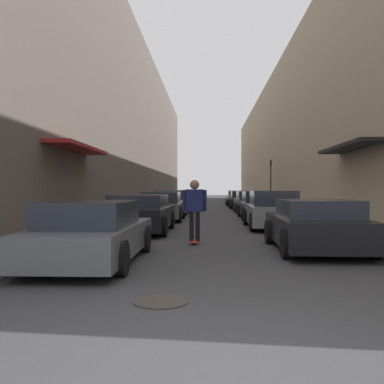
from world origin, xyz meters
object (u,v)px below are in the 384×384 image
object	(u,v)px
parked_car_left_0	(92,233)
parked_car_right_1	(272,210)
parked_car_right_0	(316,226)
parked_car_right_4	(242,200)
parked_car_left_2	(162,207)
parked_car_left_4	(177,200)
parked_car_left_3	(171,203)
parked_car_right_2	(261,206)
manhole_cover	(161,302)
parked_car_left_1	(140,214)
traffic_light	(271,178)
skateboarder	(195,204)
parked_car_right_3	(250,202)
parked_car_right_5	(237,198)

from	to	relation	value
parked_car_left_0	parked_car_right_1	world-z (taller)	parked_car_right_1
parked_car_left_0	parked_car_right_0	bearing A→B (deg)	20.57
parked_car_right_4	parked_car_left_2	bearing A→B (deg)	-110.16
parked_car_left_0	parked_car_left_2	distance (m)	11.28
parked_car_left_2	parked_car_right_4	distance (m)	13.61
parked_car_left_4	parked_car_right_1	size ratio (longest dim) A/B	1.04
parked_car_left_2	parked_car_right_1	bearing A→B (deg)	-40.42
parked_car_left_0	parked_car_left_3	xyz separation A→B (m)	(0.10, 16.19, 0.07)
parked_car_right_2	manhole_cover	distance (m)	15.60
parked_car_right_0	parked_car_right_2	xyz separation A→B (m)	(0.02, 10.63, 0.05)
parked_car_left_3	manhole_cover	world-z (taller)	parked_car_left_3
parked_car_left_1	traffic_light	world-z (taller)	traffic_light
parked_car_left_0	parked_car_right_4	xyz separation A→B (m)	(4.83, 24.05, 0.05)
skateboarder	manhole_cover	xyz separation A→B (m)	(-0.24, -5.85, -1.02)
parked_car_left_1	parked_car_right_0	xyz separation A→B (m)	(4.77, -4.09, -0.03)
parked_car_left_0	parked_car_right_0	size ratio (longest dim) A/B	1.08
parked_car_right_2	parked_car_right_0	bearing A→B (deg)	-90.08
parked_car_right_1	parked_car_left_0	bearing A→B (deg)	-121.64
parked_car_left_3	skateboarder	distance (m)	13.32
manhole_cover	parked_car_left_3	bearing A→B (deg)	94.69
parked_car_left_4	parked_car_right_1	distance (m)	15.24
parked_car_left_0	parked_car_left_1	size ratio (longest dim) A/B	0.99
parked_car_right_3	traffic_light	distance (m)	7.11
parked_car_left_3	manhole_cover	xyz separation A→B (m)	(1.56, -19.04, -0.64)
parked_car_right_5	parked_car_right_0	bearing A→B (deg)	-90.08
parked_car_right_0	parked_car_right_3	bearing A→B (deg)	89.86
parked_car_left_3	parked_car_left_0	bearing A→B (deg)	-90.35
skateboarder	parked_car_right_0	bearing A→B (deg)	-22.91
parked_car_right_0	skateboarder	world-z (taller)	skateboarder
parked_car_left_2	parked_car_right_2	xyz separation A→B (m)	(4.64, 1.15, -0.00)
parked_car_left_1	manhole_cover	size ratio (longest dim) A/B	6.33
parked_car_right_3	parked_car_right_5	size ratio (longest dim) A/B	1.04
parked_car_left_4	parked_car_right_3	world-z (taller)	parked_car_left_4
parked_car_right_2	manhole_cover	world-z (taller)	parked_car_right_2
parked_car_left_1	parked_car_right_2	bearing A→B (deg)	53.81
parked_car_left_0	traffic_light	world-z (taller)	traffic_light
parked_car_right_2	parked_car_right_5	bearing A→B (deg)	89.92
parked_car_left_1	parked_car_left_3	world-z (taller)	parked_car_left_3
manhole_cover	traffic_light	xyz separation A→B (m)	(5.37, 27.42, 2.29)
parked_car_left_2	parked_car_right_4	size ratio (longest dim) A/B	0.92
parked_car_right_2	parked_car_right_1	bearing A→B (deg)	-92.04
parked_car_left_2	manhole_cover	world-z (taller)	parked_car_left_2
parked_car_left_3	parked_car_left_4	world-z (taller)	same
parked_car_left_0	parked_car_right_4	distance (m)	24.53
parked_car_right_2	manhole_cover	bearing A→B (deg)	-101.56
parked_car_left_0	skateboarder	world-z (taller)	skateboarder
parked_car_left_2	parked_car_right_2	bearing A→B (deg)	13.89
parked_car_right_0	traffic_light	world-z (taller)	traffic_light
parked_car_right_4	parked_car_right_0	bearing A→B (deg)	-90.17
parked_car_left_2	parked_car_right_5	bearing A→B (deg)	75.45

